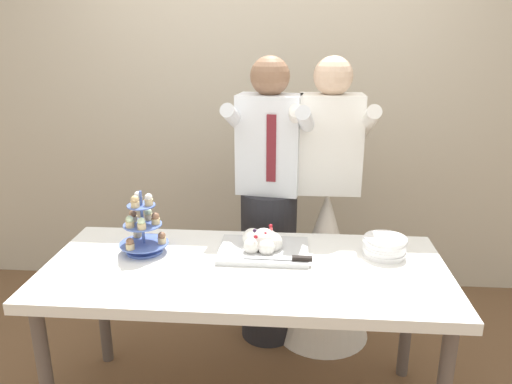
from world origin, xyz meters
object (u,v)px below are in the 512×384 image
Objects in this scene: main_cake_tray at (263,245)px; plate_stack at (384,246)px; cupcake_stand at (143,228)px; person_groom at (269,220)px; dessert_table at (245,280)px; person_bride at (325,246)px.

plate_stack is (0.57, 0.02, 0.00)m from main_cake_tray.
person_groom is (0.57, 0.54, -0.15)m from cupcake_stand.
cupcake_stand is 1.14m from plate_stack.
plate_stack is at bearing -40.50° from person_groom.
cupcake_stand is (-0.49, 0.11, 0.20)m from dessert_table.
person_groom is (-0.57, 0.48, -0.07)m from plate_stack.
person_bride is at bearing 32.66° from cupcake_stand.
person_groom is 1.00× the size of person_bride.
dessert_table is 0.67m from plate_stack.
person_bride reaches higher than plate_stack.
main_cake_tray is at bearing 3.62° from cupcake_stand.
person_groom is at bearing 43.63° from cupcake_stand.
main_cake_tray is 0.26× the size of person_bride.
person_groom is at bearing -173.91° from person_bride.
dessert_table is at bearing -116.76° from main_cake_tray.
dessert_table is 1.08× the size of person_groom.
plate_stack is (0.64, 0.16, 0.12)m from dessert_table.
cupcake_stand reaches higher than plate_stack.
cupcake_stand is 0.18× the size of person_groom.
person_bride is (-0.24, 0.52, -0.24)m from plate_stack.
dessert_table is 1.08× the size of person_bride.
plate_stack is at bearing 2.01° from main_cake_tray.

